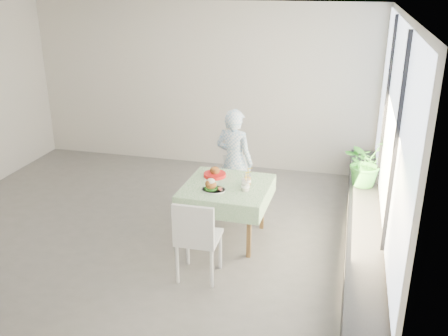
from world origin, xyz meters
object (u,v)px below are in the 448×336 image
(main_dish, at_px, (212,187))
(juice_cup_orange, at_px, (247,180))
(diner, at_px, (234,162))
(potted_plant, at_px, (366,162))
(chair_near, at_px, (199,253))
(cafe_table, at_px, (227,205))
(chair_far, at_px, (237,197))

(main_dish, relative_size, juice_cup_orange, 1.10)
(diner, bearing_deg, potted_plant, -157.68)
(chair_near, relative_size, main_dish, 3.25)
(juice_cup_orange, distance_m, potted_plant, 1.71)
(diner, bearing_deg, juice_cup_orange, 130.09)
(cafe_table, relative_size, main_dish, 3.62)
(diner, distance_m, main_dish, 0.99)
(cafe_table, relative_size, diner, 0.71)
(chair_near, height_order, potted_plant, potted_plant)
(diner, height_order, main_dish, diner)
(chair_near, bearing_deg, chair_far, 87.99)
(diner, xyz_separation_m, potted_plant, (1.76, 0.23, 0.08))
(cafe_table, bearing_deg, juice_cup_orange, 15.49)
(cafe_table, height_order, main_dish, main_dish)
(juice_cup_orange, bearing_deg, chair_near, -108.56)
(diner, relative_size, juice_cup_orange, 5.64)
(chair_far, distance_m, chair_near, 1.64)
(juice_cup_orange, height_order, potted_plant, potted_plant)
(juice_cup_orange, bearing_deg, chair_far, 113.62)
(chair_near, relative_size, juice_cup_orange, 3.58)
(cafe_table, bearing_deg, diner, 96.73)
(potted_plant, bearing_deg, diner, -172.53)
(main_dish, height_order, potted_plant, potted_plant)
(cafe_table, xyz_separation_m, potted_plant, (1.67, 1.02, 0.37))
(potted_plant, bearing_deg, cafe_table, -148.63)
(chair_far, height_order, main_dish, main_dish)
(diner, xyz_separation_m, juice_cup_orange, (0.34, -0.72, 0.05))
(chair_near, height_order, juice_cup_orange, juice_cup_orange)
(diner, height_order, juice_cup_orange, diner)
(chair_near, distance_m, diner, 1.78)
(chair_far, xyz_separation_m, juice_cup_orange, (0.28, -0.64, 0.55))
(main_dish, height_order, juice_cup_orange, juice_cup_orange)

